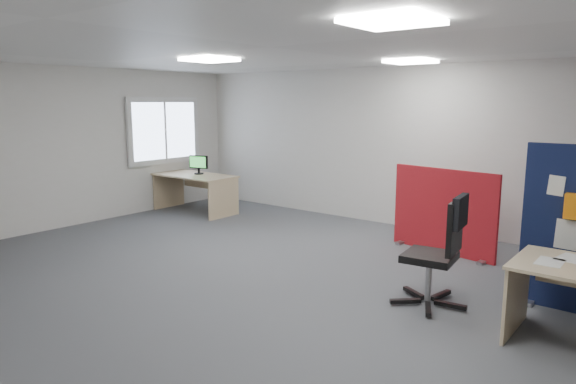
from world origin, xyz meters
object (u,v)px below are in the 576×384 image
Objects in this scene: monitor_second at (199,164)px; office_chair at (442,245)px; second_desk at (196,183)px; red_divider at (443,212)px.

office_chair is at bearing -32.69° from monitor_second.
second_desk is 1.40× the size of office_chair.
red_divider reaches higher than office_chair.
monitor_second is at bearing -167.84° from red_divider.
red_divider is 4.82m from second_desk.
monitor_second is (0.00, 0.07, 0.38)m from second_desk.
monitor_second is (-4.81, -0.21, 0.34)m from red_divider.
second_desk is 4.21× the size of monitor_second.
office_chair is at bearing -59.00° from red_divider.
red_divider is at bearing 3.36° from second_desk.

